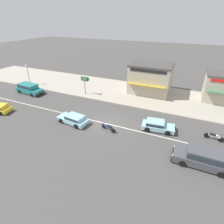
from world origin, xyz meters
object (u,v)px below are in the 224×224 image
(minivan_dark_grey_2, at_px, (204,157))
(arrow_signboard, at_px, (87,80))
(motorcycle_1, at_px, (108,127))
(shopfront_mid_block, at_px, (151,78))
(minivan_teal_1, at_px, (29,88))
(street_clock, at_px, (27,70))
(hatchback_pale_blue_5, at_px, (157,125))
(motorcycle_0, at_px, (214,137))
(hatchback_pale_blue_3, at_px, (73,119))

(minivan_dark_grey_2, xyz_separation_m, arrow_signboard, (-16.98, 9.27, 1.73))
(motorcycle_1, bearing_deg, shopfront_mid_block, 83.33)
(minivan_teal_1, xyz_separation_m, minivan_dark_grey_2, (26.54, -6.08, -0.00))
(minivan_dark_grey_2, relative_size, street_clock, 1.29)
(minivan_dark_grey_2, xyz_separation_m, hatchback_pale_blue_5, (-4.73, 3.79, -0.26))
(minivan_dark_grey_2, height_order, street_clock, street_clock)
(minivan_dark_grey_2, xyz_separation_m, motorcycle_0, (1.11, 4.32, -0.42))
(minivan_dark_grey_2, relative_size, arrow_signboard, 1.67)
(arrow_signboard, distance_m, shopfront_mid_block, 10.34)
(arrow_signboard, bearing_deg, hatchback_pale_blue_3, -71.02)
(hatchback_pale_blue_5, bearing_deg, minivan_teal_1, 174.00)
(shopfront_mid_block, bearing_deg, arrow_signboard, -148.55)
(hatchback_pale_blue_3, height_order, motorcycle_1, hatchback_pale_blue_3)
(minivan_teal_1, distance_m, shopfront_mid_block, 20.36)
(minivan_teal_1, height_order, shopfront_mid_block, shopfront_mid_block)
(hatchback_pale_blue_5, bearing_deg, arrow_signboard, 155.90)
(motorcycle_1, height_order, street_clock, street_clock)
(arrow_signboard, relative_size, shopfront_mid_block, 0.45)
(motorcycle_1, bearing_deg, minivan_teal_1, 164.46)
(minivan_teal_1, height_order, arrow_signboard, arrow_signboard)
(motorcycle_1, bearing_deg, minivan_dark_grey_2, -8.22)
(minivan_dark_grey_2, bearing_deg, street_clock, 162.86)
(minivan_dark_grey_2, bearing_deg, hatchback_pale_blue_3, 175.48)
(minivan_teal_1, distance_m, arrow_signboard, 10.23)
(minivan_teal_1, xyz_separation_m, shopfront_mid_block, (18.38, 8.58, 1.66))
(minivan_teal_1, distance_m, hatchback_pale_blue_3, 13.32)
(minivan_dark_grey_2, bearing_deg, hatchback_pale_blue_5, 141.27)
(hatchback_pale_blue_3, height_order, arrow_signboard, arrow_signboard)
(hatchback_pale_blue_5, height_order, motorcycle_0, hatchback_pale_blue_5)
(minivan_teal_1, relative_size, hatchback_pale_blue_5, 1.31)
(motorcycle_0, bearing_deg, street_clock, 171.11)
(motorcycle_0, height_order, motorcycle_1, same)
(minivan_teal_1, height_order, street_clock, street_clock)
(motorcycle_1, height_order, shopfront_mid_block, shopfront_mid_block)
(hatchback_pale_blue_5, xyz_separation_m, street_clock, (-24.82, 5.32, 2.31))
(minivan_teal_1, distance_m, minivan_dark_grey_2, 27.22)
(hatchback_pale_blue_5, relative_size, motorcycle_1, 2.04)
(minivan_teal_1, xyz_separation_m, motorcycle_0, (27.65, -1.76, -0.42))
(shopfront_mid_block, bearing_deg, minivan_teal_1, -154.97)
(hatchback_pale_blue_5, height_order, motorcycle_1, hatchback_pale_blue_5)
(arrow_signboard, height_order, shopfront_mid_block, shopfront_mid_block)
(minivan_teal_1, bearing_deg, hatchback_pale_blue_3, -21.87)
(hatchback_pale_blue_3, relative_size, arrow_signboard, 1.41)
(street_clock, distance_m, arrow_signboard, 12.58)
(hatchback_pale_blue_3, bearing_deg, motorcycle_0, 11.82)
(minivan_teal_1, distance_m, motorcycle_0, 27.71)
(minivan_teal_1, height_order, motorcycle_1, minivan_teal_1)
(minivan_teal_1, xyz_separation_m, street_clock, (-3.02, 3.03, 2.05))
(minivan_dark_grey_2, relative_size, motorcycle_1, 2.58)
(hatchback_pale_blue_3, relative_size, motorcycle_0, 2.19)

